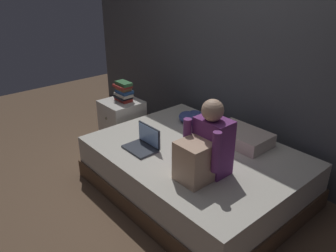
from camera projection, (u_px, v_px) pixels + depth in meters
ground_plane at (159, 192)px, 3.36m from camera, size 8.00×8.00×0.00m
wall_back at (246, 41)px, 3.50m from camera, size 5.60×0.10×2.70m
bed at (195, 170)px, 3.31m from camera, size 2.00×1.50×0.46m
nightstand at (122, 123)px, 4.19m from camera, size 0.44×0.46×0.58m
person_sitting at (205, 148)px, 2.72m from camera, size 0.39×0.44×0.66m
laptop at (144, 143)px, 3.21m from camera, size 0.32×0.23×0.22m
pillow at (241, 136)px, 3.32m from camera, size 0.56×0.36×0.13m
book_stack at (123, 92)px, 4.04m from camera, size 0.24×0.17×0.24m
clothes_pile at (192, 118)px, 3.75m from camera, size 0.30×0.28×0.13m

